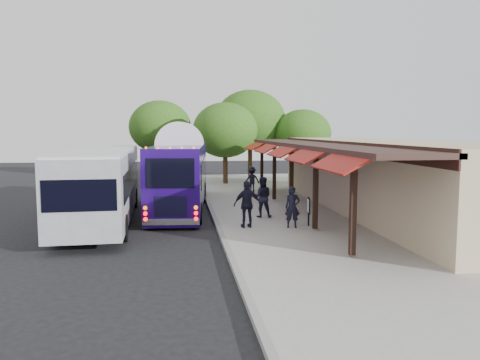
{
  "coord_description": "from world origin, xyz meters",
  "views": [
    {
      "loc": [
        -1.55,
        -17.69,
        4.1
      ],
      "look_at": [
        1.27,
        3.75,
        1.8
      ],
      "focal_mm": 35.0,
      "sensor_mm": 36.0,
      "label": 1
    }
  ],
  "objects_px": {
    "ped_b": "(262,197)",
    "coach_bus": "(181,172)",
    "ped_d": "(252,180)",
    "ped_c": "(247,204)",
    "sign_board": "(309,207)",
    "ped_a": "(292,207)",
    "city_bus": "(102,182)"
  },
  "relations": [
    {
      "from": "ped_b",
      "to": "ped_c",
      "type": "xyz_separation_m",
      "value": [
        -1.0,
        -2.19,
        0.03
      ]
    },
    {
      "from": "city_bus",
      "to": "ped_b",
      "type": "xyz_separation_m",
      "value": [
        7.19,
        -0.79,
        -0.72
      ]
    },
    {
      "from": "ped_d",
      "to": "city_bus",
      "type": "bearing_deg",
      "value": 30.3
    },
    {
      "from": "ped_a",
      "to": "ped_c",
      "type": "bearing_deg",
      "value": 179.22
    },
    {
      "from": "ped_a",
      "to": "ped_b",
      "type": "height_order",
      "value": "ped_b"
    },
    {
      "from": "ped_c",
      "to": "ped_d",
      "type": "distance_m",
      "value": 10.85
    },
    {
      "from": "sign_board",
      "to": "ped_a",
      "type": "bearing_deg",
      "value": -156.73
    },
    {
      "from": "ped_a",
      "to": "ped_b",
      "type": "distance_m",
      "value": 2.57
    },
    {
      "from": "ped_c",
      "to": "sign_board",
      "type": "relative_size",
      "value": 1.62
    },
    {
      "from": "ped_b",
      "to": "ped_c",
      "type": "bearing_deg",
      "value": 72.05
    },
    {
      "from": "ped_b",
      "to": "ped_d",
      "type": "xyz_separation_m",
      "value": [
        0.86,
        8.5,
        -0.1
      ]
    },
    {
      "from": "ped_d",
      "to": "ped_a",
      "type": "bearing_deg",
      "value": 76.32
    },
    {
      "from": "ped_a",
      "to": "sign_board",
      "type": "relative_size",
      "value": 1.42
    },
    {
      "from": "sign_board",
      "to": "ped_b",
      "type": "bearing_deg",
      "value": 132.62
    },
    {
      "from": "city_bus",
      "to": "ped_b",
      "type": "bearing_deg",
      "value": -8.54
    },
    {
      "from": "ped_b",
      "to": "sign_board",
      "type": "bearing_deg",
      "value": 131.61
    },
    {
      "from": "coach_bus",
      "to": "ped_c",
      "type": "bearing_deg",
      "value": -61.35
    },
    {
      "from": "city_bus",
      "to": "ped_c",
      "type": "bearing_deg",
      "value": -27.97
    },
    {
      "from": "ped_c",
      "to": "sign_board",
      "type": "xyz_separation_m",
      "value": [
        2.56,
        -0.05,
        -0.16
      ]
    },
    {
      "from": "ped_a",
      "to": "ped_c",
      "type": "xyz_separation_m",
      "value": [
        -1.82,
        0.25,
        0.12
      ]
    },
    {
      "from": "ped_a",
      "to": "ped_c",
      "type": "height_order",
      "value": "ped_c"
    },
    {
      "from": "ped_a",
      "to": "ped_b",
      "type": "relative_size",
      "value": 0.91
    },
    {
      "from": "ped_b",
      "to": "ped_d",
      "type": "distance_m",
      "value": 8.54
    },
    {
      "from": "ped_a",
      "to": "sign_board",
      "type": "height_order",
      "value": "ped_a"
    },
    {
      "from": "ped_b",
      "to": "ped_c",
      "type": "relative_size",
      "value": 0.97
    },
    {
      "from": "coach_bus",
      "to": "ped_c",
      "type": "height_order",
      "value": "coach_bus"
    },
    {
      "from": "ped_b",
      "to": "coach_bus",
      "type": "bearing_deg",
      "value": -38.94
    },
    {
      "from": "ped_a",
      "to": "ped_c",
      "type": "distance_m",
      "value": 1.84
    },
    {
      "from": "coach_bus",
      "to": "ped_a",
      "type": "bearing_deg",
      "value": -49.52
    },
    {
      "from": "ped_d",
      "to": "sign_board",
      "type": "relative_size",
      "value": 1.39
    },
    {
      "from": "ped_c",
      "to": "ped_d",
      "type": "xyz_separation_m",
      "value": [
        1.86,
        10.68,
        -0.14
      ]
    },
    {
      "from": "ped_a",
      "to": "ped_d",
      "type": "height_order",
      "value": "ped_a"
    }
  ]
}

